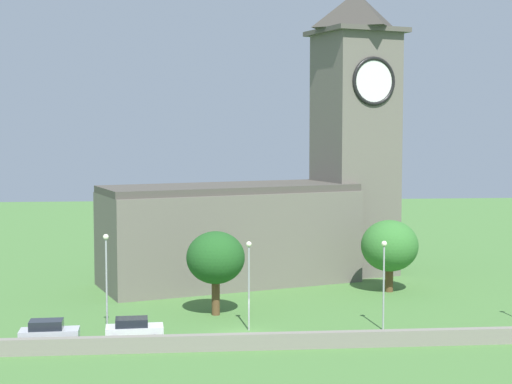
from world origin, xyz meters
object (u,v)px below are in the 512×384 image
Objects in this scene: car_white at (134,329)px; streetlamp_west_mid at (106,268)px; car_silver at (49,333)px; church at (282,191)px; streetlamp_central at (249,271)px; tree_churchyard at (216,258)px; streetlamp_east_mid at (384,271)px; tree_riverside_west at (390,246)px.

car_white is 0.56× the size of streetlamp_west_mid.
church is at bearing 50.36° from car_silver.
tree_churchyard is at bearing 113.48° from streetlamp_central.
streetlamp_west_mid is 10.29m from tree_churchyard.
car_white is 0.62× the size of streetlamp_central.
streetlamp_east_mid is at bearing -26.28° from tree_churchyard.
streetlamp_east_mid reaches higher than car_white.
streetlamp_central is at bearing 0.09° from streetlamp_west_mid.
tree_churchyard is at bearing 49.77° from car_white.
church is at bearing 52.77° from streetlamp_west_mid.
tree_churchyard reaches higher than streetlamp_east_mid.
tree_churchyard is (-12.98, 6.41, 0.16)m from streetlamp_east_mid.
car_silver is at bearing -168.54° from streetlamp_central.
church reaches higher than car_white.
car_white is 28.83m from tree_riverside_west.
streetlamp_central is (11.07, 0.02, -0.40)m from streetlamp_west_mid.
church is 32.86m from car_silver.
car_silver is 0.62× the size of tree_riverside_west.
streetlamp_west_mid is 1.10× the size of streetlamp_central.
church reaches higher than streetlamp_central.
car_silver is at bearing -175.22° from streetlamp_east_mid.
streetlamp_east_mid is (10.59, -0.91, 0.02)m from streetlamp_central.
streetlamp_west_mid reaches higher than tree_churchyard.
church is 22.53m from streetlamp_central.
streetlamp_central is (15.05, 3.05, 3.78)m from car_silver.
tree_churchyard is at bearing -154.41° from tree_riverside_west.
tree_riverside_west is (4.27, 14.67, -0.25)m from streetlamp_east_mid.
car_white is 0.62× the size of tree_riverside_west.
streetlamp_east_mid is at bearing -76.52° from church.
streetlamp_west_mid is at bearing 37.32° from car_silver.
car_white is at bearing 8.04° from car_silver.
streetlamp_central is 20.25m from tree_riverside_west.
streetlamp_west_mid is 29.37m from tree_riverside_west.
streetlamp_central is (8.88, 2.18, 3.87)m from car_white.
streetlamp_west_mid is 1.11× the size of tree_riverside_west.
church is at bearing 59.12° from car_white.
streetlamp_east_mid is (5.35, -22.34, -4.53)m from church.
tree_churchyard reaches higher than car_silver.
streetlamp_west_mid reaches higher than streetlamp_central.
tree_churchyard reaches higher than tree_riverside_west.
streetlamp_west_mid is at bearing 135.28° from car_white.
car_white is at bearing -120.88° from church.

